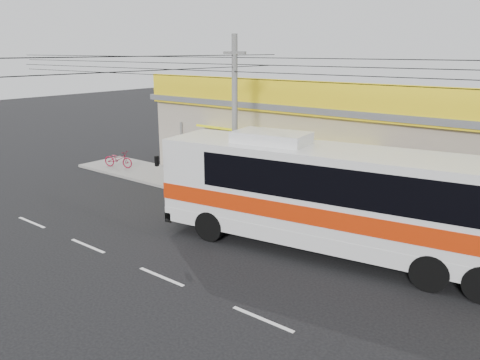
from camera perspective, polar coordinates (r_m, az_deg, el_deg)
The scene contains 8 objects.
ground at distance 17.20m, azimuth -3.37°, elevation -8.69°, with size 120.00×120.00×0.00m, color black.
sidewalk at distance 21.71m, azimuth 7.15°, elevation -3.32°, with size 30.00×3.20×0.15m, color gray.
lane_markings at distance 15.60m, azimuth -9.56°, elevation -11.56°, with size 50.00×0.12×0.01m, color silver, non-canonical shape.
storefront_building at distance 25.92m, azimuth 13.66°, elevation 4.55°, with size 22.60×9.20×5.70m.
coach_bus at distance 16.56m, azimuth 13.23°, elevation -1.79°, with size 13.84×4.85×4.18m.
motorbike_red at distance 29.40m, azimuth -14.62°, elevation 2.48°, with size 0.67×1.93×1.01m, color maroon.
motorbike_dark at distance 25.70m, azimuth -6.59°, elevation 1.23°, with size 0.55×1.96×1.18m, color black.
utility_pole at distance 20.39m, azimuth -0.66°, elevation 13.62°, with size 34.00×14.00×7.72m.
Camera 1 is at (10.43, -11.71, 7.06)m, focal length 35.00 mm.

